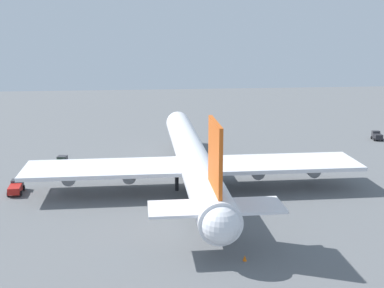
% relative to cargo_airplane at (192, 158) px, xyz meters
% --- Properties ---
extents(ground_plane, '(288.66, 288.66, 0.00)m').
position_rel_cargo_airplane_xyz_m(ground_plane, '(0.63, 0.00, -5.39)').
color(ground_plane, slate).
extents(cargo_airplane, '(72.16, 60.95, 17.58)m').
position_rel_cargo_airplane_xyz_m(cargo_airplane, '(0.00, 0.00, 0.00)').
color(cargo_airplane, silver).
rests_on(cargo_airplane, ground_plane).
extents(catering_truck, '(5.33, 2.70, 2.05)m').
position_rel_cargo_airplane_xyz_m(catering_truck, '(-1.05, 32.19, -4.29)').
color(catering_truck, '#333338').
rests_on(catering_truck, ground_plane).
extents(pushback_tractor, '(5.47, 2.99, 2.18)m').
position_rel_cargo_airplane_xyz_m(pushback_tractor, '(14.97, 26.61, -4.27)').
color(pushback_tractor, '#333338').
rests_on(pushback_tractor, ground_plane).
extents(baggage_tug, '(3.93, 2.79, 2.22)m').
position_rel_cargo_airplane_xyz_m(baggage_tug, '(33.01, -52.63, -4.28)').
color(baggage_tug, '#333338').
rests_on(baggage_tug, ground_plane).
extents(safety_cone_nose, '(0.49, 0.49, 0.70)m').
position_rel_cargo_airplane_xyz_m(safety_cone_nose, '(33.10, 1.14, -5.04)').
color(safety_cone_nose, orange).
rests_on(safety_cone_nose, ground_plane).
extents(safety_cone_tail, '(0.54, 0.54, 0.77)m').
position_rel_cargo_airplane_xyz_m(safety_cone_tail, '(-31.84, -3.34, -5.01)').
color(safety_cone_tail, orange).
rests_on(safety_cone_tail, ground_plane).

